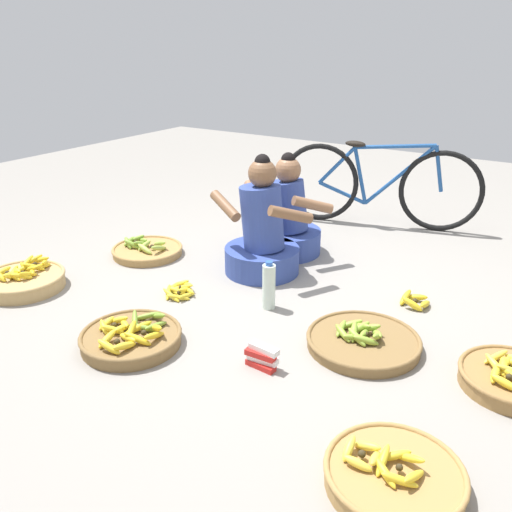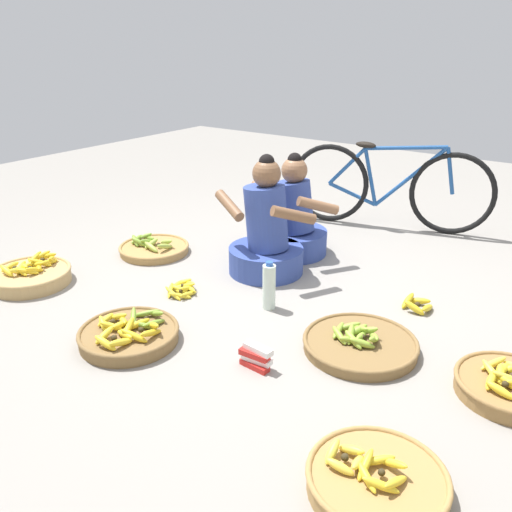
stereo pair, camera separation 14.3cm
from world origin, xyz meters
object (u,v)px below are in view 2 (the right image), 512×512
(banana_basket_near_vendor, at_px, (376,480))
(banana_basket_front_left, at_px, (154,248))
(vendor_woman_front, at_px, (266,236))
(loose_bananas_mid_right, at_px, (182,288))
(bicycle_leaning, at_px, (388,187))
(banana_basket_front_right, at_px, (30,275))
(vendor_woman_behind, at_px, (293,222))
(banana_basket_back_left, at_px, (129,334))
(banana_basket_mid_left, at_px, (360,343))
(packet_carton_stack, at_px, (256,357))
(water_bottle, at_px, (269,286))
(loose_bananas_back_right, at_px, (417,304))
(banana_basket_near_bicycle, at_px, (510,385))

(banana_basket_near_vendor, distance_m, banana_basket_front_left, 2.63)
(vendor_woman_front, distance_m, loose_bananas_mid_right, 0.68)
(loose_bananas_mid_right, bearing_deg, bicycle_leaning, 74.53)
(banana_basket_front_right, xyz_separation_m, loose_bananas_mid_right, (0.91, 0.49, -0.03))
(vendor_woman_front, relative_size, vendor_woman_behind, 1.08)
(vendor_woman_front, relative_size, banana_basket_back_left, 1.53)
(banana_basket_near_vendor, height_order, banana_basket_mid_left, banana_basket_near_vendor)
(banana_basket_near_vendor, relative_size, packet_carton_stack, 2.97)
(vendor_woman_front, height_order, vendor_woman_behind, vendor_woman_front)
(bicycle_leaning, height_order, water_bottle, bicycle_leaning)
(banana_basket_back_left, xyz_separation_m, loose_bananas_back_right, (1.13, 1.28, -0.02))
(banana_basket_near_bicycle, xyz_separation_m, loose_bananas_back_right, (-0.65, 0.57, -0.02))
(vendor_woman_front, height_order, banana_basket_near_vendor, vendor_woman_front)
(vendor_woman_behind, bearing_deg, banana_basket_near_vendor, -50.30)
(banana_basket_near_bicycle, bearing_deg, water_bottle, 177.55)
(banana_basket_near_bicycle, height_order, loose_bananas_mid_right, banana_basket_near_bicycle)
(vendor_woman_behind, relative_size, water_bottle, 2.52)
(banana_basket_near_vendor, distance_m, packet_carton_stack, 0.90)
(packet_carton_stack, bearing_deg, vendor_woman_behind, 115.59)
(banana_basket_mid_left, bearing_deg, water_bottle, 170.50)
(banana_basket_near_vendor, bearing_deg, banana_basket_back_left, 173.11)
(bicycle_leaning, xyz_separation_m, banana_basket_mid_left, (0.69, -1.94, -0.32))
(vendor_woman_front, relative_size, water_bottle, 2.73)
(loose_bananas_mid_right, relative_size, water_bottle, 0.84)
(banana_basket_mid_left, xyz_separation_m, banana_basket_front_right, (-2.15, -0.53, 0.02))
(banana_basket_front_left, xyz_separation_m, water_bottle, (1.23, -0.23, 0.11))
(banana_basket_mid_left, xyz_separation_m, loose_bananas_mid_right, (-1.24, -0.04, -0.01))
(banana_basket_back_left, relative_size, loose_bananas_mid_right, 2.12)
(banana_basket_near_vendor, relative_size, banana_basket_front_right, 0.98)
(banana_basket_front_left, xyz_separation_m, banana_basket_front_right, (-0.27, -0.87, 0.02))
(loose_bananas_mid_right, distance_m, packet_carton_stack, 0.98)
(bicycle_leaning, relative_size, packet_carton_stack, 9.35)
(vendor_woman_behind, distance_m, loose_bananas_back_right, 1.18)
(banana_basket_back_left, distance_m, banana_basket_front_right, 1.11)
(vendor_woman_front, height_order, packet_carton_stack, vendor_woman_front)
(banana_basket_back_left, distance_m, loose_bananas_mid_right, 0.65)
(banana_basket_front_right, bearing_deg, vendor_woman_behind, 52.89)
(banana_basket_back_left, xyz_separation_m, banana_basket_front_left, (-0.83, 1.00, -0.01))
(banana_basket_front_right, distance_m, loose_bananas_back_right, 2.51)
(vendor_woman_behind, relative_size, banana_basket_front_left, 1.45)
(banana_basket_near_bicycle, bearing_deg, bicycle_leaning, 126.99)
(loose_bananas_mid_right, bearing_deg, banana_basket_front_right, -151.76)
(vendor_woman_behind, bearing_deg, loose_bananas_mid_right, -102.08)
(bicycle_leaning, height_order, banana_basket_front_right, bicycle_leaning)
(loose_bananas_back_right, xyz_separation_m, water_bottle, (-0.74, -0.51, 0.11))
(banana_basket_front_right, bearing_deg, banana_basket_near_bicycle, 11.38)
(bicycle_leaning, bearing_deg, banana_basket_mid_left, -70.36)
(vendor_woman_behind, distance_m, banana_basket_mid_left, 1.42)
(vendor_woman_front, bearing_deg, banana_basket_near_vendor, -43.66)
(banana_basket_back_left, relative_size, banana_basket_front_left, 1.03)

